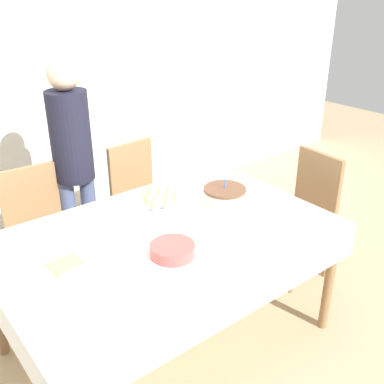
# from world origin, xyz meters

# --- Properties ---
(ground_plane) EXTENTS (12.00, 12.00, 0.00)m
(ground_plane) POSITION_xyz_m (0.00, 0.00, 0.00)
(ground_plane) COLOR tan
(wall_back) EXTENTS (8.00, 0.05, 2.70)m
(wall_back) POSITION_xyz_m (0.00, 1.89, 1.35)
(wall_back) COLOR silver
(wall_back) RESTS_ON ground_plane
(dining_table) EXTENTS (1.87, 1.22, 0.78)m
(dining_table) POSITION_xyz_m (0.00, 0.00, 0.68)
(dining_table) COLOR white
(dining_table) RESTS_ON ground_plane
(dining_chair_far_left) EXTENTS (0.45, 0.45, 0.95)m
(dining_chair_far_left) POSITION_xyz_m (-0.41, 0.93, 0.52)
(dining_chair_far_left) COLOR olive
(dining_chair_far_left) RESTS_ON ground_plane
(dining_chair_far_right) EXTENTS (0.46, 0.46, 0.95)m
(dining_chair_far_right) POSITION_xyz_m (0.41, 0.93, 0.52)
(dining_chair_far_right) COLOR olive
(dining_chair_far_right) RESTS_ON ground_plane
(dining_chair_right_end) EXTENTS (0.45, 0.45, 0.95)m
(dining_chair_right_end) POSITION_xyz_m (1.25, -0.01, 0.52)
(dining_chair_right_end) COLOR olive
(dining_chair_right_end) RESTS_ON ground_plane
(birthday_cake) EXTENTS (0.27, 0.27, 0.20)m
(birthday_cake) POSITION_xyz_m (0.48, 0.04, 0.84)
(birthday_cake) COLOR beige
(birthday_cake) RESTS_ON dining_table
(champagne_tray) EXTENTS (0.29, 0.29, 0.18)m
(champagne_tray) POSITION_xyz_m (0.10, 0.22, 0.88)
(champagne_tray) COLOR silver
(champagne_tray) RESTS_ON dining_table
(plate_stack_main) EXTENTS (0.23, 0.23, 0.06)m
(plate_stack_main) POSITION_xyz_m (-0.11, -0.21, 0.81)
(plate_stack_main) COLOR #CC4C47
(plate_stack_main) RESTS_ON dining_table
(cake_knife) EXTENTS (0.27, 0.16, 0.00)m
(cake_knife) POSITION_xyz_m (0.57, -0.15, 0.78)
(cake_knife) COLOR silver
(cake_knife) RESTS_ON dining_table
(fork_pile) EXTENTS (0.17, 0.08, 0.02)m
(fork_pile) POSITION_xyz_m (-0.56, -0.06, 0.79)
(fork_pile) COLOR silver
(fork_pile) RESTS_ON dining_table
(napkin_pile) EXTENTS (0.15, 0.15, 0.01)m
(napkin_pile) POSITION_xyz_m (-0.58, 0.04, 0.79)
(napkin_pile) COLOR #E0D166
(napkin_pile) RESTS_ON dining_table
(person_standing) EXTENTS (0.28, 0.28, 1.63)m
(person_standing) POSITION_xyz_m (-0.07, 1.01, 0.98)
(person_standing) COLOR #3F4C72
(person_standing) RESTS_ON ground_plane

